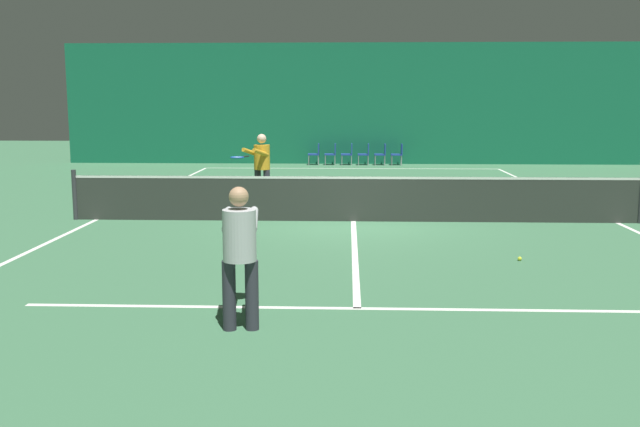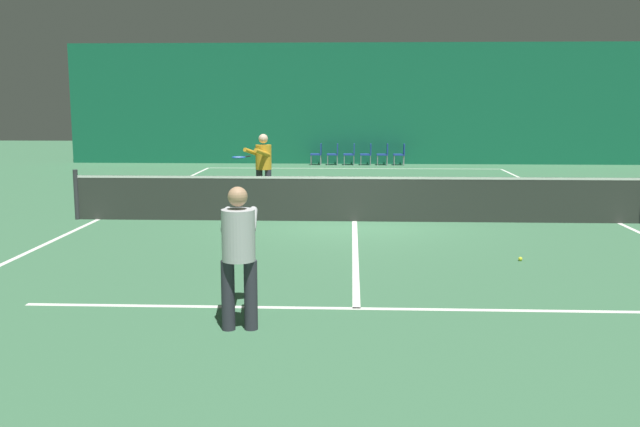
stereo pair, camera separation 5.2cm
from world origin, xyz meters
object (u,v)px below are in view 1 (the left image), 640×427
(courtside_chair_3, at_px, (365,153))
(courtside_chair_5, at_px, (399,153))
(tennis_net, at_px, (354,197))
(courtside_chair_4, at_px, (382,153))
(tennis_ball, at_px, (520,259))
(player_far, at_px, (261,163))
(courtside_chair_1, at_px, (332,153))
(courtside_chair_0, at_px, (316,153))
(courtside_chair_2, at_px, (349,153))
(player_near, at_px, (240,247))

(courtside_chair_3, xyz_separation_m, courtside_chair_5, (1.31, 0.00, 0.00))
(tennis_net, bearing_deg, courtside_chair_5, 82.04)
(courtside_chair_4, height_order, tennis_ball, courtside_chair_4)
(player_far, bearing_deg, courtside_chair_5, -172.90)
(tennis_net, bearing_deg, courtside_chair_1, 93.20)
(courtside_chair_3, bearing_deg, courtside_chair_0, -90.00)
(courtside_chair_0, height_order, courtside_chair_5, same)
(player_far, bearing_deg, courtside_chair_2, -163.29)
(player_far, xyz_separation_m, tennis_ball, (4.89, -6.26, -0.96))
(courtside_chair_2, xyz_separation_m, tennis_ball, (2.71, -17.07, -0.45))
(player_far, xyz_separation_m, courtside_chair_0, (0.86, 10.81, -0.51))
(tennis_net, xyz_separation_m, player_near, (-1.31, -7.22, 0.42))
(courtside_chair_3, bearing_deg, courtside_chair_4, 90.00)
(courtside_chair_0, height_order, tennis_ball, courtside_chair_0)
(courtside_chair_5, bearing_deg, courtside_chair_2, -90.00)
(tennis_net, xyz_separation_m, courtside_chair_3, (0.56, 13.42, -0.03))
(tennis_net, distance_m, courtside_chair_2, 13.42)
(player_far, height_order, courtside_chair_0, player_far)
(tennis_net, distance_m, courtside_chair_3, 13.43)
(courtside_chair_3, xyz_separation_m, courtside_chair_4, (0.66, 0.00, 0.00))
(courtside_chair_0, bearing_deg, player_far, -4.54)
(courtside_chair_1, distance_m, courtside_chair_5, 2.63)
(player_far, distance_m, courtside_chair_4, 11.37)
(player_near, height_order, courtside_chair_5, player_near)
(courtside_chair_3, bearing_deg, tennis_net, -2.40)
(tennis_net, xyz_separation_m, player_far, (-2.27, 2.61, 0.49))
(player_far, xyz_separation_m, courtside_chair_1, (1.51, 10.81, -0.51))
(tennis_net, height_order, courtside_chair_4, tennis_net)
(player_far, height_order, tennis_ball, player_far)
(tennis_net, bearing_deg, courtside_chair_3, 87.60)
(player_near, height_order, player_far, player_far)
(tennis_net, relative_size, courtside_chair_0, 14.29)
(player_far, height_order, courtside_chair_4, player_far)
(tennis_net, bearing_deg, courtside_chair_2, 90.40)
(courtside_chair_2, bearing_deg, courtside_chair_1, -90.00)
(courtside_chair_4, xyz_separation_m, courtside_chair_5, (0.66, 0.00, 0.00))
(player_far, bearing_deg, courtside_chair_0, -156.48)
(player_near, height_order, courtside_chair_4, player_near)
(courtside_chair_1, xyz_separation_m, courtside_chair_3, (1.31, 0.00, 0.00))
(player_far, bearing_deg, tennis_ball, 66.04)
(courtside_chair_1, relative_size, courtside_chair_2, 1.00)
(player_far, distance_m, tennis_ball, 8.00)
(courtside_chair_2, height_order, tennis_ball, courtside_chair_2)
(player_far, relative_size, courtside_chair_2, 2.04)
(courtside_chair_2, bearing_deg, tennis_ball, 9.03)
(player_near, distance_m, player_far, 9.87)
(player_far, distance_m, courtside_chair_2, 11.04)
(courtside_chair_3, height_order, tennis_ball, courtside_chair_3)
(courtside_chair_0, distance_m, courtside_chair_2, 1.31)
(player_near, bearing_deg, player_far, 0.11)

